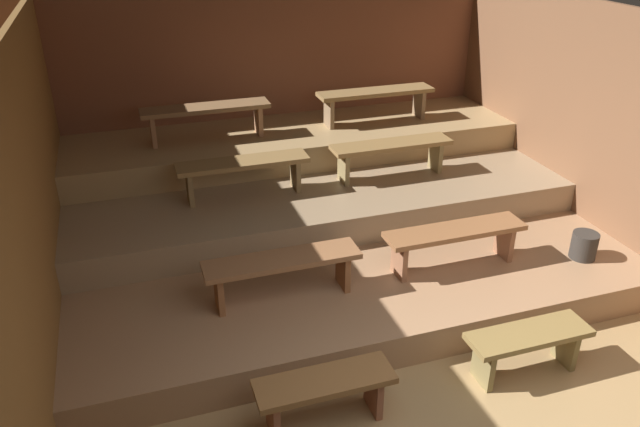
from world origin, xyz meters
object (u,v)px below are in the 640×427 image
Objects in this scene: bench_middle_left at (243,168)px; pail_lower at (584,245)px; bench_floor_right at (528,342)px; bench_lower_right at (455,236)px; bench_upper_left at (206,113)px; bench_lower_left at (282,266)px; bench_upper_right at (376,97)px; bench_middle_right at (391,150)px; bench_floor_left at (325,389)px.

pail_lower is (2.93, -1.75, -0.50)m from bench_middle_left.
bench_floor_right is 1.57m from pail_lower.
bench_lower_right is at bearing 90.95° from bench_floor_right.
bench_middle_left is at bearing -78.05° from bench_upper_left.
bench_upper_left reaches higher than bench_floor_right.
bench_middle_left is (-0.01, 1.49, 0.31)m from bench_lower_left.
bench_lower_left is 1.52m from bench_middle_left.
bench_upper_left is 5.53× the size of pail_lower.
bench_upper_left and bench_upper_right have the same top height.
bench_middle_left is 1.00× the size of bench_middle_right.
bench_floor_right is 2.08m from bench_lower_left.
bench_lower_right is at bearing -41.87° from bench_middle_left.
bench_floor_left is 0.75× the size of bench_lower_right.
bench_floor_left is at bearing -90.26° from bench_middle_left.
bench_middle_right is at bearing 57.89° from bench_floor_left.
bench_upper_left is (-0.21, 2.46, 0.63)m from bench_lower_left.
bench_middle_right is 5.21× the size of pail_lower.
bench_middle_right is (-0.01, 2.68, 0.64)m from bench_floor_right.
bench_upper_left is at bearing 127.21° from bench_lower_right.
bench_middle_right is at bearing 125.97° from pail_lower.
bench_lower_right is at bearing 0.00° from bench_lower_left.
bench_lower_right is at bearing 168.52° from pail_lower.
bench_middle_right is at bearing -27.34° from bench_upper_left.
bench_lower_left is at bearing -89.71° from bench_middle_left.
bench_middle_right reaches higher than pail_lower.
bench_middle_left is at bearing 90.29° from bench_lower_left.
bench_lower_left is at bearing -127.21° from bench_upper_right.
pail_lower reaches higher than bench_floor_left.
bench_middle_left and bench_middle_right have the same top height.
bench_lower_right is at bearing 35.40° from bench_floor_left.
bench_floor_right is 3.22m from bench_middle_left.
bench_lower_left is 5.15× the size of pail_lower.
bench_middle_right is at bearing -101.95° from bench_upper_right.
bench_middle_right reaches higher than bench_lower_left.
pail_lower is (1.26, 0.93, 0.14)m from bench_floor_right.
bench_lower_right is 0.93× the size of bench_upper_right.
bench_lower_right is (1.65, 0.00, 0.00)m from bench_lower_left.
bench_upper_right reaches higher than bench_floor_right.
bench_lower_left is 0.93× the size of bench_upper_left.
bench_floor_right is at bearing 0.00° from bench_floor_left.
bench_middle_left is (0.01, 2.68, 0.64)m from bench_floor_left.
bench_middle_left reaches higher than pail_lower.
bench_middle_right is 0.94× the size of bench_upper_left.
bench_floor_right is 0.70× the size of bench_upper_right.
bench_middle_right is 0.94× the size of bench_upper_right.
bench_upper_left reaches higher than bench_lower_left.
bench_middle_left reaches higher than bench_lower_right.
bench_lower_right is 1.52m from bench_middle_right.
bench_middle_left reaches higher than bench_floor_left.
bench_lower_right reaches higher than bench_floor_right.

